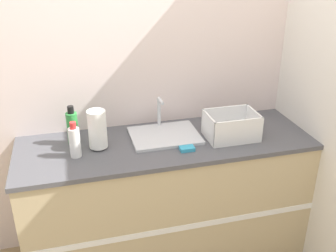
# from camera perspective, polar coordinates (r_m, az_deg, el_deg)

# --- Properties ---
(wall_back) EXTENTS (4.29, 0.06, 2.60)m
(wall_back) POSITION_cam_1_polar(r_m,az_deg,el_deg) (2.71, -2.00, 8.49)
(wall_back) COLOR silver
(wall_back) RESTS_ON ground_plane
(wall_right) EXTENTS (0.06, 2.62, 2.60)m
(wall_right) POSITION_cam_1_polar(r_m,az_deg,el_deg) (2.79, 19.77, 7.55)
(wall_right) COLOR silver
(wall_right) RESTS_ON ground_plane
(counter_cabinet) EXTENTS (1.91, 0.64, 0.91)m
(counter_cabinet) POSITION_cam_1_polar(r_m,az_deg,el_deg) (2.78, -0.15, -10.47)
(counter_cabinet) COLOR tan
(counter_cabinet) RESTS_ON ground_plane
(sink) EXTENTS (0.45, 0.35, 0.23)m
(sink) POSITION_cam_1_polar(r_m,az_deg,el_deg) (2.60, -0.56, -1.20)
(sink) COLOR silver
(sink) RESTS_ON counter_cabinet
(paper_towel_roll) EXTENTS (0.11, 0.11, 0.25)m
(paper_towel_roll) POSITION_cam_1_polar(r_m,az_deg,el_deg) (2.44, -10.21, -0.49)
(paper_towel_roll) COLOR #4C4C51
(paper_towel_roll) RESTS_ON counter_cabinet
(dish_rack) EXTENTS (0.33, 0.24, 0.17)m
(dish_rack) POSITION_cam_1_polar(r_m,az_deg,el_deg) (2.60, 9.15, -0.31)
(dish_rack) COLOR white
(dish_rack) RESTS_ON counter_cabinet
(bottle_white_spray) EXTENTS (0.07, 0.07, 0.22)m
(bottle_white_spray) POSITION_cam_1_polar(r_m,az_deg,el_deg) (2.39, -13.39, -2.21)
(bottle_white_spray) COLOR white
(bottle_white_spray) RESTS_ON counter_cabinet
(bottle_green) EXTENTS (0.07, 0.07, 0.26)m
(bottle_green) POSITION_cam_1_polar(r_m,az_deg,el_deg) (2.54, -13.68, -0.18)
(bottle_green) COLOR #2D8C3D
(bottle_green) RESTS_ON counter_cabinet
(sponge) EXTENTS (0.09, 0.06, 0.02)m
(sponge) POSITION_cam_1_polar(r_m,az_deg,el_deg) (2.43, 2.78, -3.29)
(sponge) COLOR #3399BF
(sponge) RESTS_ON counter_cabinet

